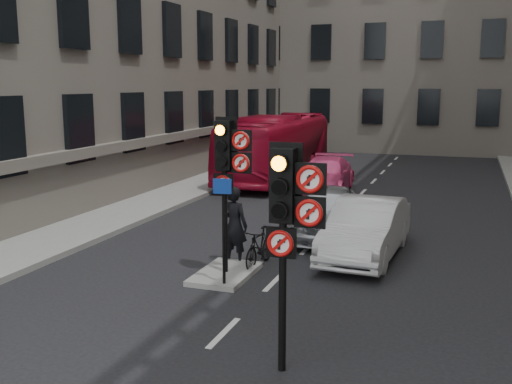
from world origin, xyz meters
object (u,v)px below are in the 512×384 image
Objects in this scene: signal_near at (288,210)px; motorcyclist at (234,225)px; car_white at (366,229)px; signal_far at (228,162)px; bus_red at (277,147)px; car_silver at (327,211)px; car_pink at (325,175)px; info_sign at (223,217)px; motorcycle at (259,247)px.

signal_near is 5.98m from motorcyclist.
motorcyclist reaches higher than car_white.
signal_near is 1.83× the size of motorcyclist.
signal_far is 0.34× the size of bus_red.
car_white is (1.44, -1.76, 0.01)m from car_silver.
info_sign is at bearing -90.13° from car_pink.
car_white is at bearing -56.05° from car_silver.
signal_near is 2.24× the size of motorcycle.
signal_far is at bearing -77.23° from bus_red.
signal_near is 1.54× the size of info_sign.
car_silver is 0.90× the size of car_pink.
motorcyclist is (0.12, -10.46, 0.27)m from car_pink.
signal_far is at bearing 96.92° from info_sign.
car_white is 13.32m from bus_red.
signal_far reaches higher than car_pink.
signal_far is at bearing -132.21° from car_white.
bus_red is 13.86m from motorcyclist.
motorcycle is (-2.20, 5.01, -2.10)m from signal_near.
signal_near reaches higher than motorcycle.
bus_red reaches higher than motorcycle.
car_white reaches higher than motorcycle.
signal_near is at bearing -72.44° from bus_red.
signal_far is 1.83× the size of motorcyclist.
signal_far is (-2.60, 4.00, 0.12)m from signal_near.
bus_red is (-4.68, 10.04, 0.75)m from car_silver.
car_silver is 0.96× the size of car_white.
bus_red is 14.05m from motorcycle.
info_sign is (-2.51, -3.51, 0.88)m from car_white.
car_silver is 11.10m from bus_red.
signal_far is at bearing 123.02° from signal_near.
car_pink is 10.46m from motorcyclist.
motorcycle is (-2.32, -1.69, -0.27)m from car_white.
motorcyclist is 1.99m from info_sign.
car_pink is at bearing -78.53° from motorcyclist.
car_white is at bearing 46.55° from info_sign.
car_silver is at bearing -65.39° from bus_red.
signal_far reaches higher than motorcycle.
car_silver is 7.20m from car_pink.
motorcyclist is (-2.98, -1.69, 0.23)m from car_white.
motorcycle is (3.79, -13.49, -1.01)m from bus_red.
signal_far is 4.31m from car_white.
car_white is 1.95× the size of info_sign.
motorcyclist is (-1.54, -3.45, 0.24)m from car_silver.
motorcyclist is at bearing -175.61° from motorcycle.
motorcycle is at bearing 76.21° from info_sign.
signal_near is 8.76m from car_silver.
car_white is at bearing 44.65° from signal_far.
signal_near reaches higher than bus_red.
motorcyclist is 0.84× the size of info_sign.
bus_red is at bearing 107.93° from signal_near.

